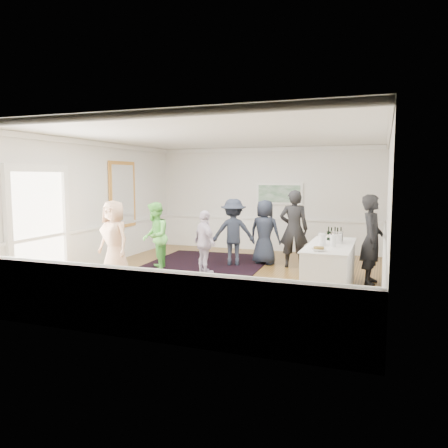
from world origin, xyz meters
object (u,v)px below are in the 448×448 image
(serving_table, at_px, (330,267))
(guest_lilac, at_px, (205,243))
(guest_dark_b, at_px, (294,229))
(ice_bucket, at_px, (337,238))
(guest_tan, at_px, (114,240))
(guest_green, at_px, (155,236))
(guest_dark_a, at_px, (233,232))
(guest_navy, at_px, (265,232))
(bartender, at_px, (372,239))
(nut_bowl, at_px, (319,249))

(serving_table, distance_m, guest_lilac, 2.99)
(guest_dark_b, bearing_deg, ice_bucket, 114.43)
(guest_tan, xyz_separation_m, ice_bucket, (4.81, 0.79, 0.17))
(serving_table, bearing_deg, guest_green, 173.22)
(guest_tan, height_order, guest_green, guest_tan)
(guest_dark_a, height_order, guest_navy, guest_dark_a)
(guest_lilac, relative_size, ice_bucket, 5.83)
(guest_dark_b, relative_size, ice_bucket, 7.58)
(guest_tan, bearing_deg, serving_table, 24.44)
(ice_bucket, bearing_deg, guest_navy, 136.19)
(serving_table, height_order, guest_navy, guest_navy)
(bartender, height_order, nut_bowl, bartender)
(guest_green, height_order, ice_bucket, guest_green)
(guest_green, distance_m, guest_dark_a, 2.03)
(bartender, distance_m, nut_bowl, 1.99)
(guest_navy, relative_size, nut_bowl, 6.65)
(guest_dark_b, height_order, nut_bowl, guest_dark_b)
(guest_tan, relative_size, nut_bowl, 6.92)
(guest_tan, distance_m, guest_dark_b, 4.42)
(ice_bucket, distance_m, nut_bowl, 1.11)
(guest_lilac, distance_m, guest_dark_b, 2.38)
(serving_table, bearing_deg, guest_tan, -172.88)
(guest_navy, distance_m, nut_bowl, 3.55)
(guest_lilac, bearing_deg, nut_bowl, -166.41)
(ice_bucket, bearing_deg, serving_table, -118.08)
(bartender, bearing_deg, ice_bucket, 139.17)
(guest_green, xyz_separation_m, nut_bowl, (4.17, -1.39, 0.14))
(guest_dark_b, bearing_deg, guest_green, 15.62)
(bartender, distance_m, ice_bucket, 0.96)
(guest_tan, height_order, guest_dark_b, guest_dark_b)
(guest_tan, relative_size, guest_green, 1.05)
(guest_green, bearing_deg, guest_tan, -42.98)
(serving_table, xyz_separation_m, ice_bucket, (0.11, 0.20, 0.58))
(serving_table, height_order, guest_green, guest_green)
(bartender, relative_size, guest_dark_b, 0.98)
(ice_bucket, relative_size, nut_bowl, 1.02)
(serving_table, height_order, ice_bucket, ice_bucket)
(serving_table, xyz_separation_m, guest_green, (-4.28, 0.51, 0.36))
(guest_navy, bearing_deg, serving_table, 139.08)
(bartender, xyz_separation_m, ice_bucket, (-0.65, -0.69, 0.10))
(guest_navy, height_order, nut_bowl, guest_navy)
(serving_table, distance_m, guest_dark_b, 2.37)
(bartender, distance_m, guest_dark_b, 2.20)
(guest_green, bearing_deg, guest_dark_a, 105.74)
(guest_lilac, xyz_separation_m, nut_bowl, (2.83, -1.37, 0.23))
(guest_tan, xyz_separation_m, guest_lilac, (1.77, 1.07, -0.13))
(guest_tan, relative_size, guest_navy, 1.04)
(guest_navy, height_order, ice_bucket, guest_navy)
(serving_table, relative_size, ice_bucket, 8.98)
(guest_navy, xyz_separation_m, ice_bucket, (2.04, -1.96, 0.21))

